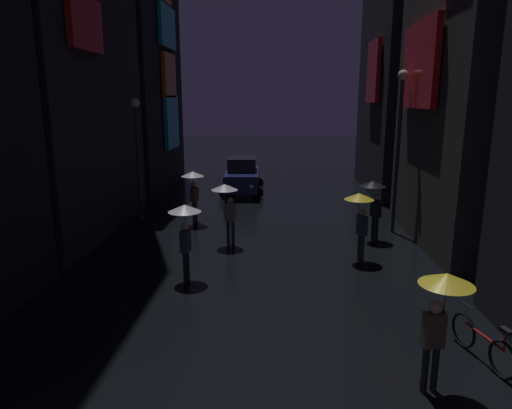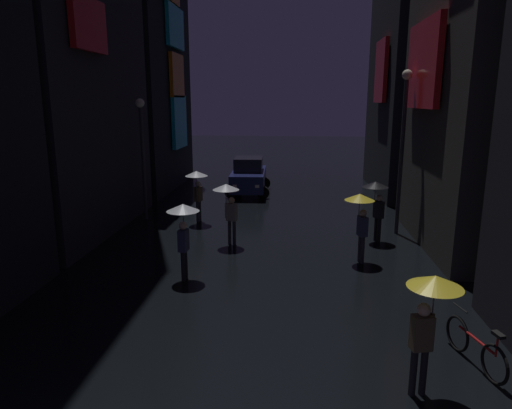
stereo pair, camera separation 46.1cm
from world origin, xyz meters
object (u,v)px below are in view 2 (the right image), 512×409
object	(u,v)px
pedestrian_far_right_clear	(183,221)
streetlamp_left_far	(142,144)
pedestrian_near_crossing_clear	(197,182)
pedestrian_foreground_right_black	(376,194)
pedestrian_midstreet_left_yellow	(431,302)
bicycle_parked_at_storefront	(475,347)
pedestrian_foreground_left_yellow	(360,209)
car_distant	(249,176)
pedestrian_midstreet_centre_clear	(228,197)
streetlamp_right_far	(403,135)

from	to	relation	value
pedestrian_far_right_clear	streetlamp_left_far	distance (m)	7.16
pedestrian_near_crossing_clear	pedestrian_foreground_right_black	distance (m)	7.01
pedestrian_near_crossing_clear	pedestrian_midstreet_left_yellow	distance (m)	12.28
pedestrian_near_crossing_clear	bicycle_parked_at_storefront	world-z (taller)	pedestrian_near_crossing_clear
pedestrian_foreground_left_yellow	car_distant	xyz separation A→B (m)	(-4.44, 10.16, -0.74)
pedestrian_foreground_left_yellow	car_distant	bearing A→B (deg)	113.62
pedestrian_midstreet_centre_clear	bicycle_parked_at_storefront	size ratio (longest dim) A/B	1.19
pedestrian_midstreet_centre_clear	streetlamp_left_far	bearing A→B (deg)	141.79
car_distant	streetlamp_left_far	size ratio (longest dim) A/B	0.85
pedestrian_far_right_clear	pedestrian_midstreet_left_yellow	bearing A→B (deg)	-41.73
pedestrian_midstreet_left_yellow	pedestrian_foreground_right_black	xyz separation A→B (m)	(0.60, 8.73, 0.00)
pedestrian_foreground_left_yellow	streetlamp_right_far	bearing A→B (deg)	60.12
bicycle_parked_at_storefront	car_distant	world-z (taller)	car_distant
pedestrian_midstreet_left_yellow	streetlamp_right_far	size ratio (longest dim) A/B	0.36
pedestrian_midstreet_left_yellow	car_distant	xyz separation A→B (m)	(-4.69, 16.68, -0.74)
streetlamp_right_far	pedestrian_foreground_left_yellow	bearing A→B (deg)	-119.88
streetlamp_right_far	streetlamp_left_far	bearing A→B (deg)	172.86
pedestrian_midstreet_centre_clear	streetlamp_right_far	distance (m)	6.65
pedestrian_midstreet_left_yellow	streetlamp_left_far	distance (m)	13.89
streetlamp_left_far	streetlamp_right_far	xyz separation A→B (m)	(10.00, -1.25, 0.53)
streetlamp_right_far	pedestrian_midstreet_centre_clear	bearing A→B (deg)	-163.11
bicycle_parked_at_storefront	pedestrian_foreground_left_yellow	bearing A→B (deg)	104.26
pedestrian_midstreet_centre_clear	streetlamp_left_far	xyz separation A→B (m)	(-3.93, 3.09, 1.46)
pedestrian_far_right_clear	pedestrian_midstreet_left_yellow	size ratio (longest dim) A/B	1.00
pedestrian_midstreet_left_yellow	car_distant	world-z (taller)	pedestrian_midstreet_left_yellow
pedestrian_near_crossing_clear	pedestrian_foreground_left_yellow	size ratio (longest dim) A/B	1.00
pedestrian_foreground_left_yellow	streetlamp_left_far	world-z (taller)	streetlamp_left_far
pedestrian_foreground_left_yellow	car_distant	size ratio (longest dim) A/B	0.50
pedestrian_foreground_left_yellow	bicycle_parked_at_storefront	xyz separation A→B (m)	(1.43, -5.61, -1.28)
pedestrian_midstreet_left_yellow	streetlamp_right_far	bearing A→B (deg)	80.78
pedestrian_foreground_right_black	streetlamp_right_far	bearing A→B (deg)	44.65
car_distant	streetlamp_left_far	distance (m)	7.19
pedestrian_midstreet_centre_clear	pedestrian_foreground_right_black	distance (m)	5.17
pedestrian_far_right_clear	pedestrian_foreground_right_black	bearing A→B (deg)	34.58
pedestrian_midstreet_centre_clear	car_distant	world-z (taller)	pedestrian_midstreet_centre_clear
pedestrian_far_right_clear	car_distant	xyz separation A→B (m)	(0.57, 11.99, -0.74)
pedestrian_near_crossing_clear	bicycle_parked_at_storefront	bearing A→B (deg)	-52.97
pedestrian_midstreet_centre_clear	pedestrian_foreground_right_black	size ratio (longest dim) A/B	1.00
pedestrian_far_right_clear	pedestrian_midstreet_centre_clear	xyz separation A→B (m)	(0.76, 3.16, 0.00)
pedestrian_near_crossing_clear	pedestrian_foreground_right_black	xyz separation A→B (m)	(6.75, -1.90, 0.00)
pedestrian_foreground_left_yellow	pedestrian_foreground_right_black	xyz separation A→B (m)	(0.84, 2.20, 0.00)
pedestrian_far_right_clear	streetlamp_right_far	world-z (taller)	streetlamp_right_far
pedestrian_midstreet_left_yellow	pedestrian_midstreet_centre_clear	world-z (taller)	same
pedestrian_far_right_clear	pedestrian_midstreet_left_yellow	world-z (taller)	same
bicycle_parked_at_storefront	car_distant	xyz separation A→B (m)	(-5.87, 15.76, 0.54)
pedestrian_midstreet_centre_clear	streetlamp_left_far	size ratio (longest dim) A/B	0.43
pedestrian_far_right_clear	car_distant	bearing A→B (deg)	87.28
streetlamp_right_far	pedestrian_far_right_clear	bearing A→B (deg)	-143.80
bicycle_parked_at_storefront	streetlamp_left_far	bearing A→B (deg)	133.76
pedestrian_foreground_right_black	car_distant	bearing A→B (deg)	123.61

